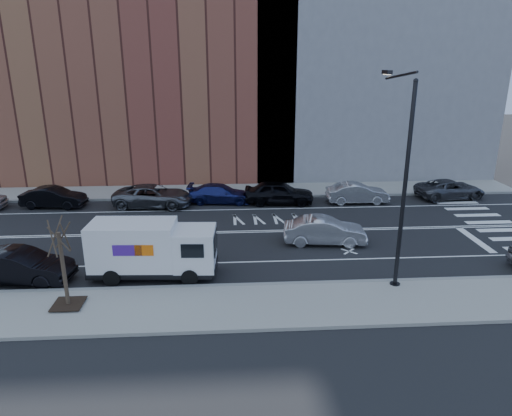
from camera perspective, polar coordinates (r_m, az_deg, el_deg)
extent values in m
plane|color=black|center=(27.16, -2.58, -3.01)|extent=(120.00, 120.00, 0.00)
cube|color=gray|center=(19.16, -2.04, -12.21)|extent=(44.00, 3.60, 0.15)
cube|color=gray|center=(35.50, -2.87, 2.16)|extent=(44.00, 3.60, 0.15)
cube|color=gray|center=(20.73, -2.18, -9.69)|extent=(44.00, 0.25, 0.17)
cube|color=gray|center=(33.77, -2.82, 1.35)|extent=(44.00, 0.25, 0.17)
cube|color=brown|center=(41.70, -14.99, 19.13)|extent=(26.00, 10.00, 22.00)
cube|color=slate|center=(42.94, 14.19, 21.81)|extent=(20.00, 10.00, 26.00)
cylinder|color=black|center=(20.11, 18.07, 2.06)|extent=(0.18, 0.18, 9.00)
cylinder|color=black|center=(21.66, 16.94, -9.20)|extent=(0.44, 0.44, 0.20)
sphere|color=black|center=(19.45, 19.36, 14.77)|extent=(0.20, 0.20, 0.20)
cylinder|color=black|center=(21.02, 17.60, 15.51)|extent=(0.11, 3.49, 0.48)
cube|color=black|center=(22.62, 16.07, 16.01)|extent=(0.25, 0.80, 0.18)
cube|color=#FFF2CC|center=(22.62, 16.05, 15.76)|extent=(0.18, 0.55, 0.03)
cube|color=black|center=(20.53, -22.40, -11.00)|extent=(1.20, 1.20, 0.04)
cylinder|color=#382B1E|center=(19.87, -22.91, -7.14)|extent=(0.16, 0.16, 3.20)
cylinder|color=#382B1E|center=(19.27, -22.71, -3.37)|extent=(0.06, 0.80, 1.44)
cylinder|color=#382B1E|center=(19.54, -22.97, -3.12)|extent=(0.81, 0.31, 1.19)
cylinder|color=#382B1E|center=(19.55, -23.83, -3.21)|extent=(0.58, 0.76, 1.50)
cylinder|color=#382B1E|center=(19.30, -24.11, -3.53)|extent=(0.47, 0.61, 1.37)
cylinder|color=#382B1E|center=(19.12, -23.42, -3.63)|extent=(0.72, 0.29, 1.13)
cube|color=black|center=(22.13, -12.75, -7.33)|extent=(5.81, 2.24, 0.28)
cube|color=silver|center=(21.39, -7.60, -4.97)|extent=(1.95, 2.08, 1.84)
cube|color=black|center=(21.19, -5.10, -4.30)|extent=(0.15, 1.71, 0.88)
cube|color=black|center=(20.36, -7.96, -5.35)|extent=(1.01, 0.09, 0.65)
cube|color=black|center=(22.21, -7.33, -3.31)|extent=(1.01, 0.09, 0.65)
cube|color=black|center=(21.67, -5.11, -7.24)|extent=(0.24, 1.85, 0.32)
cube|color=silver|center=(21.85, -15.10, -4.43)|extent=(3.97, 2.23, 2.12)
cube|color=#47198C|center=(20.88, -15.81, -5.14)|extent=(1.29, 0.09, 0.51)
cube|color=orange|center=(20.70, -13.83, -5.18)|extent=(0.83, 0.06, 0.51)
cube|color=#47198C|center=(22.73, -14.50, -3.12)|extent=(1.29, 0.09, 0.51)
cube|color=orange|center=(22.57, -12.68, -3.14)|extent=(0.83, 0.06, 0.51)
cylinder|color=black|center=(21.01, -8.28, -8.56)|extent=(0.79, 0.30, 0.77)
cylinder|color=black|center=(22.66, -7.69, -6.49)|extent=(0.79, 0.30, 0.77)
cylinder|color=black|center=(21.76, -17.56, -8.29)|extent=(0.79, 0.30, 0.77)
cylinder|color=black|center=(23.36, -16.29, -6.32)|extent=(0.79, 0.30, 0.77)
imported|color=black|center=(34.48, -23.98, 1.23)|extent=(4.45, 1.94, 1.42)
imported|color=#54565C|center=(32.47, -12.72, 1.48)|extent=(5.65, 3.02, 1.51)
imported|color=navy|center=(32.66, -4.50, 1.81)|extent=(4.75, 2.31, 1.33)
imported|color=black|center=(32.30, 2.89, 1.96)|extent=(5.05, 2.44, 1.66)
imported|color=#A5A6AA|center=(33.30, 12.54, 1.83)|extent=(4.36, 1.53, 1.44)
imported|color=#424449|center=(36.56, 23.07, 2.19)|extent=(5.18, 2.79, 1.38)
imported|color=#B0B0B5|center=(25.51, 8.58, -2.83)|extent=(4.65, 2.02, 1.49)
imported|color=black|center=(23.53, -27.40, -6.49)|extent=(4.87, 2.25, 1.55)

